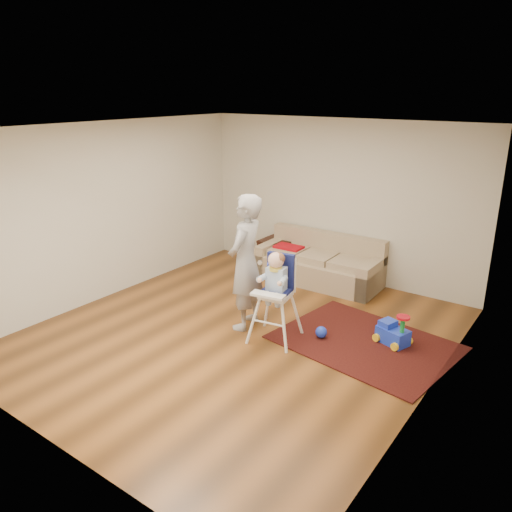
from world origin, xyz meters
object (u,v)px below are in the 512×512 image
Objects in this scene: toy_ball at (321,332)px; high_chair at (276,298)px; sofa at (319,259)px; ride_on_toy at (394,328)px; side_table at (277,254)px; adult at (246,263)px.

toy_ball is 0.78m from high_chair.
toy_ball is 0.13× the size of high_chair.
high_chair reaches higher than sofa.
ride_on_toy is at bearing 20.26° from high_chair.
sofa is 0.98m from side_table.
adult reaches higher than toy_ball.
side_table is 1.25× the size of ride_on_toy.
high_chair is (1.49, -2.30, 0.31)m from side_table.
ride_on_toy is (1.85, -1.36, -0.17)m from sofa.
side_table is 2.78m from toy_ball.
adult is (0.95, -2.21, 0.66)m from side_table.
adult is at bearing -66.85° from side_table.
high_chair is (-1.31, -0.77, 0.35)m from ride_on_toy.
side_table is (-0.95, 0.17, -0.13)m from sofa.
toy_ball is (1.99, -1.94, -0.18)m from side_table.
side_table is at bearing -168.54° from adult.
sofa is at bearing 168.12° from adult.
adult reaches higher than ride_on_toy.
sofa is 3.90× the size of side_table.
high_chair reaches higher than toy_ball.
sofa reaches higher than ride_on_toy.
high_chair is at bearing -131.44° from ride_on_toy.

